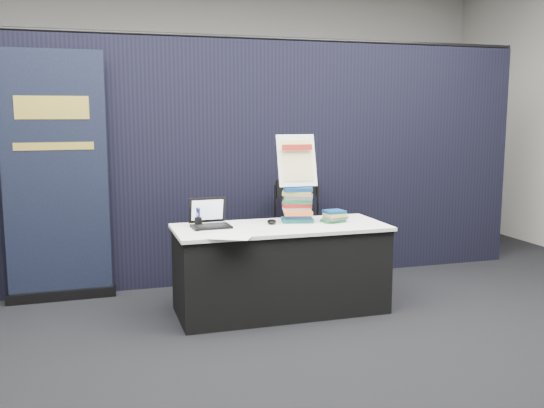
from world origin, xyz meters
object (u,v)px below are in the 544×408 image
Objects in this scene: book_stack_short at (334,216)px; stacking_chair at (303,228)px; laptop at (210,220)px; display_table at (281,268)px; book_stack_tall at (298,205)px; pullup_banner at (57,192)px; info_sign at (297,161)px.

book_stack_short is 0.68m from stacking_chair.
book_stack_short is (1.08, -0.09, -0.01)m from laptop.
book_stack_tall reaches higher than display_table.
laptop is at bearing -159.28° from stacking_chair.
book_stack_tall is 0.29× the size of stacking_chair.
book_stack_tall reaches higher than stacking_chair.
stacking_chair is (0.44, 0.66, 0.21)m from display_table.
book_stack_short is (0.50, 0.02, 0.43)m from display_table.
book_stack_tall is at bearing -21.85° from pullup_banner.
pullup_banner is at bearing 145.03° from laptop.
display_table is 5.53× the size of laptop.
laptop is 1.47m from pullup_banner.
book_stack_short reaches higher than display_table.
info_sign is at bearing 90.00° from book_stack_tall.
laptop reaches higher than display_table.
book_stack_tall is (0.78, 0.01, 0.10)m from laptop.
info_sign is 0.89m from stacking_chair.
info_sign reaches higher than laptop.
book_stack_tall reaches higher than laptop.
laptop is at bearing 169.16° from display_table.
stacking_chair is (0.24, 0.50, -0.70)m from info_sign.
pullup_banner is (-1.82, 0.89, 0.62)m from display_table.
pullup_banner is (-2.02, 0.77, 0.09)m from book_stack_tall.
stacking_chair reaches higher than display_table.
book_stack_short is at bearing 2.12° from display_table.
stacking_chair is (-0.06, 0.64, -0.22)m from book_stack_short.
stacking_chair is at bearing 95.10° from book_stack_short.
book_stack_tall is 2.16m from pullup_banner.
book_stack_short is 0.09× the size of pullup_banner.
pullup_banner reaches higher than book_stack_short.
info_sign reaches higher than book_stack_tall.
stacking_chair is at bearing 65.28° from book_stack_tall.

